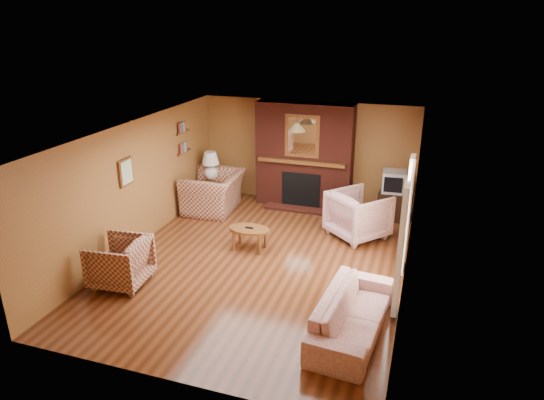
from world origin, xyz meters
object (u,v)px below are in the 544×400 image
(fireplace, at_px, (304,156))
(side_table, at_px, (212,191))
(floral_sofa, at_px, (352,314))
(table_lamp, at_px, (211,164))
(plaid_armchair, at_px, (120,262))
(tv_stand, at_px, (392,205))
(floral_armchair, at_px, (358,215))
(crt_tv, at_px, (394,181))
(coffee_table, at_px, (249,231))
(plaid_loveseat, at_px, (214,192))

(fireplace, relative_size, side_table, 4.22)
(floral_sofa, relative_size, table_lamp, 3.02)
(fireplace, distance_m, plaid_armchair, 4.91)
(plaid_armchair, relative_size, tv_stand, 1.40)
(floral_armchair, relative_size, crt_tv, 1.95)
(coffee_table, relative_size, table_lamp, 1.17)
(floral_armchair, bearing_deg, plaid_loveseat, 34.33)
(plaid_loveseat, xyz_separation_m, floral_sofa, (3.75, -3.60, -0.14))
(side_table, bearing_deg, table_lamp, 180.00)
(fireplace, relative_size, table_lamp, 3.56)
(plaid_loveseat, xyz_separation_m, plaid_armchair, (-0.10, -3.47, -0.04))
(floral_armchair, height_order, tv_stand, floral_armchair)
(floral_sofa, height_order, tv_stand, tv_stand)
(fireplace, relative_size, plaid_armchair, 2.73)
(table_lamp, bearing_deg, floral_sofa, -45.22)
(tv_stand, relative_size, crt_tv, 1.18)
(plaid_loveseat, bearing_deg, crt_tv, 97.31)
(plaid_loveseat, bearing_deg, table_lamp, -153.62)
(floral_armchair, distance_m, coffee_table, 2.23)
(fireplace, height_order, plaid_armchair, fireplace)
(side_table, bearing_deg, crt_tv, 4.74)
(plaid_armchair, distance_m, coffee_table, 2.43)
(floral_sofa, relative_size, crt_tv, 3.83)
(crt_tv, bearing_deg, floral_sofa, -91.96)
(crt_tv, bearing_deg, plaid_loveseat, -168.79)
(fireplace, distance_m, coffee_table, 2.73)
(floral_sofa, height_order, crt_tv, crt_tv)
(plaid_loveseat, relative_size, table_lamp, 2.01)
(floral_sofa, bearing_deg, coffee_table, 54.01)
(plaid_loveseat, bearing_deg, fireplace, 113.60)
(fireplace, height_order, table_lamp, fireplace)
(floral_sofa, xyz_separation_m, floral_armchair, (-0.41, 3.21, 0.17))
(fireplace, bearing_deg, crt_tv, -5.30)
(plaid_loveseat, relative_size, floral_sofa, 0.66)
(plaid_loveseat, xyz_separation_m, floral_armchair, (3.34, -0.39, 0.03))
(table_lamp, bearing_deg, coffee_table, -49.94)
(floral_armchair, distance_m, tv_stand, 1.31)
(fireplace, xyz_separation_m, plaid_loveseat, (-1.85, -0.96, -0.74))
(floral_armchair, height_order, table_lamp, table_lamp)
(table_lamp, relative_size, crt_tv, 1.27)
(plaid_armchair, bearing_deg, floral_armchair, 126.89)
(coffee_table, xyz_separation_m, table_lamp, (-1.72, 2.05, 0.57))
(fireplace, bearing_deg, tv_stand, -5.15)
(table_lamp, bearing_deg, tv_stand, 4.82)
(plaid_armchair, xyz_separation_m, side_table, (-0.15, 3.90, -0.12))
(floral_armchair, relative_size, coffee_table, 1.31)
(floral_sofa, distance_m, floral_armchair, 3.24)
(table_lamp, bearing_deg, floral_armchair, -12.92)
(floral_armchair, height_order, coffee_table, floral_armchair)
(floral_sofa, bearing_deg, plaid_armchair, 93.12)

